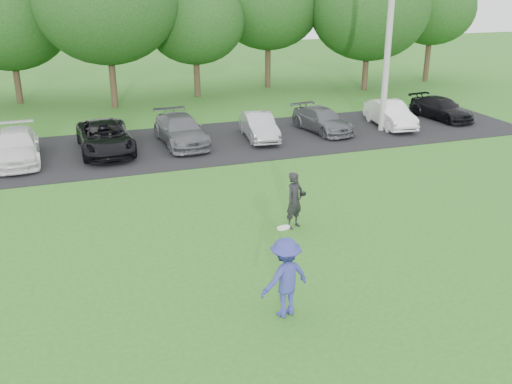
% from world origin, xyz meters
% --- Properties ---
extents(ground, '(100.00, 100.00, 0.00)m').
position_xyz_m(ground, '(0.00, 0.00, 0.00)').
color(ground, '#277120').
rests_on(ground, ground).
extents(parking_lot, '(32.00, 6.50, 0.03)m').
position_xyz_m(parking_lot, '(0.00, 13.00, 0.01)').
color(parking_lot, black).
rests_on(parking_lot, ground).
extents(utility_pole, '(0.28, 0.28, 10.30)m').
position_xyz_m(utility_pole, '(9.33, 12.44, 5.15)').
color(utility_pole, '#A0A19C').
rests_on(utility_pole, ground).
extents(frisbee_player, '(1.30, 0.94, 2.14)m').
position_xyz_m(frisbee_player, '(-0.72, -0.50, 0.90)').
color(frisbee_player, '#333792').
rests_on(frisbee_player, ground).
extents(camera_bystander, '(0.73, 0.64, 1.67)m').
position_xyz_m(camera_bystander, '(1.22, 3.65, 0.84)').
color(camera_bystander, black).
rests_on(camera_bystander, ground).
extents(parked_cars, '(28.76, 4.71, 1.24)m').
position_xyz_m(parked_cars, '(-1.40, 12.97, 0.62)').
color(parked_cars, '#585B60').
rests_on(parked_cars, parking_lot).
extents(tree_row, '(42.39, 9.85, 8.64)m').
position_xyz_m(tree_row, '(1.51, 22.76, 4.91)').
color(tree_row, '#38281C').
rests_on(tree_row, ground).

